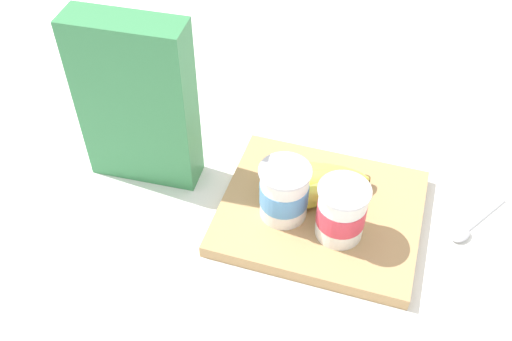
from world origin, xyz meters
TOP-DOWN VIEW (x-y plane):
  - ground_plane at (0.00, 0.00)m, footprint 2.40×2.40m
  - cutting_board at (0.00, 0.00)m, footprint 0.30×0.26m
  - cereal_box at (0.30, -0.02)m, footprint 0.18×0.07m
  - yogurt_cup_front at (-0.04, 0.04)m, footprint 0.08×0.08m
  - yogurt_cup_back at (0.05, 0.03)m, footprint 0.08×0.08m
  - banana_bunch at (0.02, -0.03)m, footprint 0.18×0.13m
  - spoon at (-0.23, -0.05)m, footprint 0.09×0.12m

SIDE VIEW (x-z plane):
  - ground_plane at x=0.00m, z-range 0.00..0.00m
  - spoon at x=-0.23m, z-range 0.00..0.01m
  - cutting_board at x=0.00m, z-range 0.00..0.02m
  - banana_bunch at x=0.02m, z-range 0.02..0.06m
  - yogurt_cup_back at x=0.05m, z-range 0.02..0.11m
  - yogurt_cup_front at x=-0.04m, z-range 0.02..0.11m
  - cereal_box at x=0.30m, z-range 0.00..0.29m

